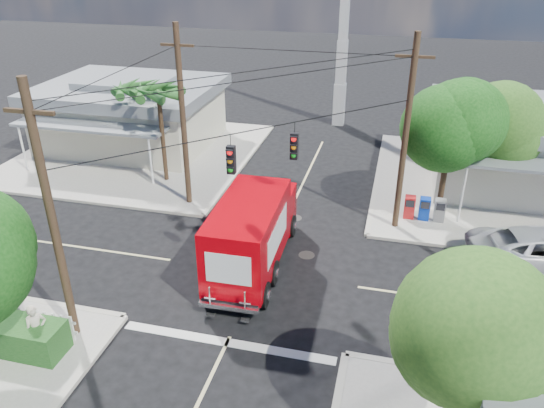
% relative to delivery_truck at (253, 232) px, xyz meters
% --- Properties ---
extents(ground, '(120.00, 120.00, 0.00)m').
position_rel_delivery_truck_xyz_m(ground, '(0.41, -0.45, -1.64)').
color(ground, black).
rests_on(ground, ground).
extents(sidewalk_ne, '(14.12, 14.12, 0.14)m').
position_rel_delivery_truck_xyz_m(sidewalk_ne, '(11.29, 10.43, -1.57)').
color(sidewalk_ne, '#A6A196').
rests_on(sidewalk_ne, ground).
extents(sidewalk_nw, '(14.12, 14.12, 0.14)m').
position_rel_delivery_truck_xyz_m(sidewalk_nw, '(-10.47, 10.43, -1.57)').
color(sidewalk_nw, '#A6A196').
rests_on(sidewalk_nw, ground).
extents(road_markings, '(32.00, 32.00, 0.01)m').
position_rel_delivery_truck_xyz_m(road_markings, '(0.41, -1.93, -1.64)').
color(road_markings, beige).
rests_on(road_markings, ground).
extents(building_ne, '(11.80, 10.20, 4.50)m').
position_rel_delivery_truck_xyz_m(building_ne, '(12.91, 11.51, 0.68)').
color(building_ne, silver).
rests_on(building_ne, sidewalk_ne).
extents(building_nw, '(10.80, 10.20, 4.30)m').
position_rel_delivery_truck_xyz_m(building_nw, '(-11.59, 12.01, 0.58)').
color(building_nw, beige).
rests_on(building_nw, sidewalk_nw).
extents(radio_tower, '(0.80, 0.80, 17.00)m').
position_rel_delivery_truck_xyz_m(radio_tower, '(0.91, 19.55, 4.00)').
color(radio_tower, silver).
rests_on(radio_tower, ground).
extents(tree_ne_front, '(4.21, 4.14, 6.66)m').
position_rel_delivery_truck_xyz_m(tree_ne_front, '(7.62, 6.30, 3.12)').
color(tree_ne_front, '#422D1C').
rests_on(tree_ne_front, sidewalk_ne).
extents(tree_ne_back, '(3.77, 3.66, 5.82)m').
position_rel_delivery_truck_xyz_m(tree_ne_back, '(10.22, 8.50, 2.54)').
color(tree_ne_back, '#422D1C').
rests_on(tree_ne_back, sidewalk_ne).
extents(tree_se, '(3.67, 3.54, 5.62)m').
position_rel_delivery_truck_xyz_m(tree_se, '(7.42, -7.70, 2.40)').
color(tree_se, '#422D1C').
rests_on(tree_se, sidewalk_se).
extents(palm_nw_front, '(3.01, 3.08, 5.59)m').
position_rel_delivery_truck_xyz_m(palm_nw_front, '(-7.09, 7.05, 3.40)').
color(palm_nw_front, '#422D1C').
rests_on(palm_nw_front, sidewalk_nw).
extents(palm_nw_back, '(3.01, 3.08, 5.19)m').
position_rel_delivery_truck_xyz_m(palm_nw_back, '(-9.09, 8.55, 3.03)').
color(palm_nw_back, '#422D1C').
rests_on(palm_nw_back, sidewalk_nw).
extents(utility_poles, '(12.00, 10.68, 9.00)m').
position_rel_delivery_truck_xyz_m(utility_poles, '(-1.17, 1.15, 3.03)').
color(utility_poles, '#473321').
rests_on(utility_poles, ground).
extents(picket_fence, '(5.94, 0.06, 1.00)m').
position_rel_delivery_truck_xyz_m(picket_fence, '(-7.39, -6.05, -0.96)').
color(picket_fence, silver).
rests_on(picket_fence, sidewalk_sw).
extents(vending_boxes, '(1.90, 0.50, 1.10)m').
position_rel_delivery_truck_xyz_m(vending_boxes, '(6.91, 5.75, -0.95)').
color(vending_boxes, '#B01618').
rests_on(vending_boxes, sidewalk_ne).
extents(delivery_truck, '(2.56, 7.55, 3.24)m').
position_rel_delivery_truck_xyz_m(delivery_truck, '(0.00, 0.00, 0.00)').
color(delivery_truck, black).
rests_on(delivery_truck, ground).
extents(parked_car, '(6.34, 3.98, 1.63)m').
position_rel_delivery_truck_xyz_m(parked_car, '(11.59, 2.86, -0.83)').
color(parked_car, silver).
rests_on(parked_car, ground).
extents(pedestrian, '(0.77, 0.79, 1.82)m').
position_rel_delivery_truck_xyz_m(pedestrian, '(-5.33, -6.78, -0.60)').
color(pedestrian, beige).
rests_on(pedestrian, sidewalk_sw).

